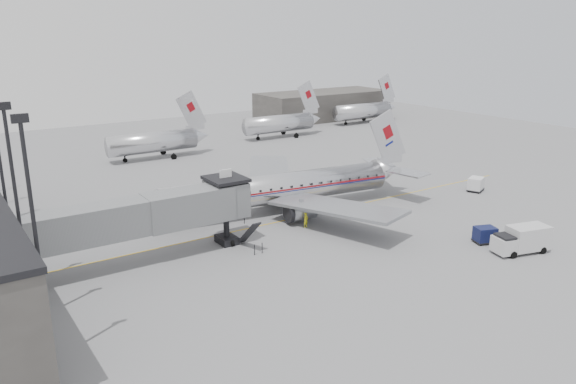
# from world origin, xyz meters

# --- Properties ---
(ground) EXTENTS (160.00, 160.00, 0.00)m
(ground) POSITION_xyz_m (0.00, 0.00, 0.00)
(ground) COLOR slate
(ground) RESTS_ON ground
(hangar) EXTENTS (30.00, 12.00, 6.00)m
(hangar) POSITION_xyz_m (45.00, 60.00, 3.00)
(hangar) COLOR #383533
(hangar) RESTS_ON ground
(apron_line) EXTENTS (60.00, 0.15, 0.01)m
(apron_line) POSITION_xyz_m (3.00, 6.00, 0.01)
(apron_line) COLOR gold
(apron_line) RESTS_ON ground
(jet_bridge) EXTENTS (21.00, 6.20, 7.10)m
(jet_bridge) POSITION_xyz_m (-16.66, 3.67, 4.18)
(jet_bridge) COLOR slate
(jet_bridge) RESTS_ON ground
(distant_aircraft_near) EXTENTS (16.39, 3.20, 10.26)m
(distant_aircraft_near) POSITION_xyz_m (-1.79, 42.00, 2.73)
(distant_aircraft_near) COLOR silver
(distant_aircraft_near) RESTS_ON ground
(distant_aircraft_mid) EXTENTS (16.39, 3.20, 10.26)m
(distant_aircraft_mid) POSITION_xyz_m (24.21, 46.00, 2.73)
(distant_aircraft_mid) COLOR silver
(distant_aircraft_mid) RESTS_ON ground
(distant_aircraft_far) EXTENTS (16.39, 3.20, 10.26)m
(distant_aircraft_far) POSITION_xyz_m (48.21, 50.00, 2.73)
(distant_aircraft_far) COLOR silver
(distant_aircraft_far) RESTS_ON ground
(airliner) EXTENTS (33.23, 30.63, 10.53)m
(airliner) POSITION_xyz_m (0.66, 8.92, 2.65)
(airliner) COLOR silver
(airliner) RESTS_ON ground
(service_van) EXTENTS (5.56, 3.26, 2.46)m
(service_van) POSITION_xyz_m (11.88, -13.37, 1.29)
(service_van) COLOR #B9B9BB
(service_van) RESTS_ON ground
(baggage_cart_navy) EXTENTS (2.38, 2.09, 1.56)m
(baggage_cart_navy) POSITION_xyz_m (11.16, -10.00, 0.83)
(baggage_cart_navy) COLOR #0E143A
(baggage_cart_navy) RESTS_ON ground
(baggage_cart_white) EXTENTS (2.69, 2.41, 1.73)m
(baggage_cart_white) POSITION_xyz_m (25.00, 2.00, 0.92)
(baggage_cart_white) COLOR silver
(baggage_cart_white) RESTS_ON ground
(ramp_worker) EXTENTS (0.66, 0.52, 1.58)m
(ramp_worker) POSITION_xyz_m (-0.49, 3.00, 0.79)
(ramp_worker) COLOR yellow
(ramp_worker) RESTS_ON ground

